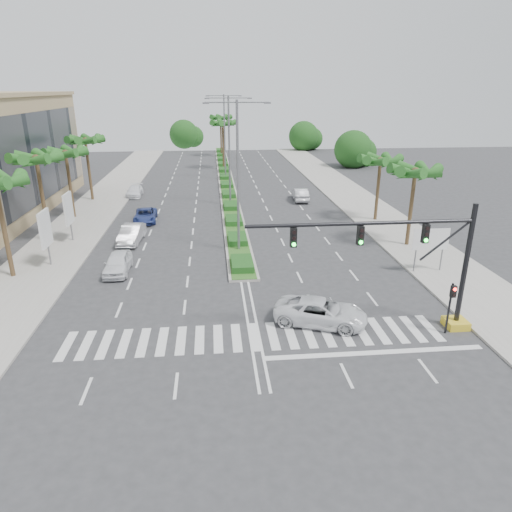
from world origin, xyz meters
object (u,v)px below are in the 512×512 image
Objects in this scene: car_parked_b at (132,234)px; car_parked_d at (135,191)px; car_right at (300,194)px; car_crossing at (321,312)px; car_parked_a at (118,263)px; car_parked_c at (145,215)px.

car_parked_b reaches higher than car_parked_d.
car_parked_b is at bearing 42.00° from car_right.
car_parked_d is 0.83× the size of car_crossing.
car_parked_a is 15.91m from car_crossing.
car_parked_b is 6.63m from car_parked_c.
car_parked_a reaches higher than car_parked_d.
car_parked_b reaches higher than car_right.
car_right reaches higher than car_parked_c.
car_right is at bearing -12.62° from car_parked_d.
car_crossing is (13.15, -16.15, -0.03)m from car_parked_b.
car_crossing is (15.68, -34.73, 0.10)m from car_parked_d.
car_parked_b is 1.06× the size of car_parked_d.
car_parked_c is 1.05× the size of car_parked_d.
car_crossing is (13.06, -9.09, 0.01)m from car_parked_a.
car_parked_d is at bearing 100.81° from car_parked_c.
car_parked_d is 38.11m from car_crossing.
car_crossing reaches higher than car_parked_a.
car_right is (17.73, 14.25, -0.01)m from car_parked_b.
car_parked_d is at bearing -8.86° from car_right.
car_crossing is at bearing -34.97° from car_parked_a.
car_right is at bearing 43.54° from car_parked_b.
car_parked_a is 0.92× the size of car_parked_b.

